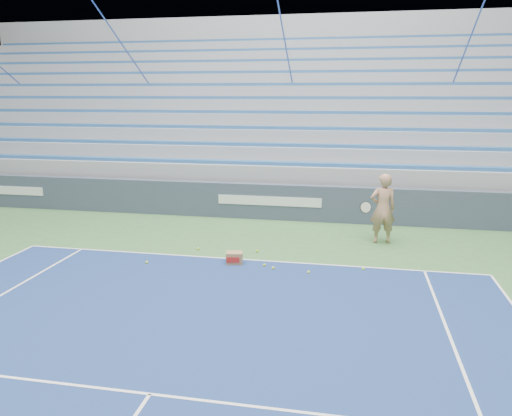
{
  "coord_description": "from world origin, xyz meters",
  "views": [
    {
      "loc": [
        2.45,
        1.01,
        3.83
      ],
      "look_at": [
        0.24,
        12.38,
        1.15
      ],
      "focal_mm": 35.0,
      "sensor_mm": 36.0,
      "label": 1
    }
  ],
  "objects": [
    {
      "name": "tennis_ball_1",
      "position": [
        0.83,
        11.37,
        0.03
      ],
      "size": [
        0.07,
        0.07,
        0.07
      ],
      "primitive_type": "sphere",
      "color": "#C3E42E",
      "rests_on": "ground"
    },
    {
      "name": "tennis_ball_0",
      "position": [
        0.24,
        12.52,
        0.03
      ],
      "size": [
        0.07,
        0.07,
        0.07
      ],
      "primitive_type": "sphere",
      "color": "#C3E42E",
      "rests_on": "ground"
    },
    {
      "name": "tennis_ball_2",
      "position": [
        0.6,
        11.53,
        0.03
      ],
      "size": [
        0.07,
        0.07,
        0.07
      ],
      "primitive_type": "sphere",
      "color": "#C3E42E",
      "rests_on": "ground"
    },
    {
      "name": "tennis_player",
      "position": [
        3.28,
        13.93,
        0.92
      ],
      "size": [
        0.98,
        0.9,
        1.83
      ],
      "color": "tan",
      "rests_on": "ground"
    },
    {
      "name": "sponsor_barrier",
      "position": [
        0.0,
        15.88,
        0.55
      ],
      "size": [
        30.0,
        0.32,
        1.1
      ],
      "color": "#364153",
      "rests_on": "ground"
    },
    {
      "name": "tennis_ball_3",
      "position": [
        -2.09,
        11.19,
        0.03
      ],
      "size": [
        0.07,
        0.07,
        0.07
      ],
      "primitive_type": "sphere",
      "color": "#C3E42E",
      "rests_on": "ground"
    },
    {
      "name": "tennis_ball_5",
      "position": [
        1.62,
        11.27,
        0.03
      ],
      "size": [
        0.07,
        0.07,
        0.07
      ],
      "primitive_type": "sphere",
      "color": "#C3E42E",
      "rests_on": "ground"
    },
    {
      "name": "bleachers",
      "position": [
        0.0,
        21.6,
        2.36
      ],
      "size": [
        31.0,
        9.15,
        7.3
      ],
      "color": "#95989D",
      "rests_on": "ground"
    },
    {
      "name": "tennis_ball_4",
      "position": [
        2.8,
        11.7,
        0.03
      ],
      "size": [
        0.07,
        0.07,
        0.07
      ],
      "primitive_type": "sphere",
      "color": "#C3E42E",
      "rests_on": "ground"
    },
    {
      "name": "ball_box",
      "position": [
        -0.11,
        11.58,
        0.14
      ],
      "size": [
        0.41,
        0.35,
        0.28
      ],
      "color": "olive",
      "rests_on": "ground"
    },
    {
      "name": "tennis_ball_6",
      "position": [
        -1.23,
        12.41,
        0.03
      ],
      "size": [
        0.07,
        0.07,
        0.07
      ],
      "primitive_type": "sphere",
      "color": "#C3E42E",
      "rests_on": "ground"
    }
  ]
}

